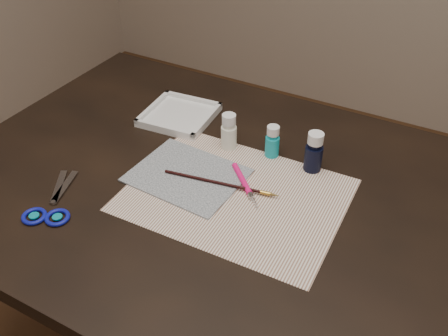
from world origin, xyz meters
The scene contains 10 objects.
table centered at (0.00, 0.00, 0.38)m, with size 1.30×0.90×0.75m, color black.
paper centered at (0.04, -0.02, 0.75)m, with size 0.47×0.36×0.00m, color white.
canvas centered at (-0.09, -0.01, 0.75)m, with size 0.25×0.20×0.00m, color black.
paint_bottle_white centered at (-0.06, 0.14, 0.80)m, with size 0.04×0.04×0.09m, color white.
paint_bottle_cyan centered at (0.05, 0.16, 0.79)m, with size 0.03×0.03×0.08m, color #13A4B3.
paint_bottle_navy centered at (0.15, 0.15, 0.80)m, with size 0.04×0.04×0.10m, color black.
paintbrush centered at (0.00, -0.01, 0.76)m, with size 0.27×0.01×0.01m, color black, non-canonical shape.
craft_knife centered at (0.05, 0.01, 0.76)m, with size 0.16×0.01×0.01m, color #F5116F, non-canonical shape.
scissors centered at (-0.31, -0.22, 0.76)m, with size 0.20×0.10×0.01m, color silver, non-canonical shape.
palette_tray centered at (-0.24, 0.19, 0.76)m, with size 0.18×0.18×0.02m, color white.
Camera 1 is at (0.42, -0.76, 1.47)m, focal length 40.00 mm.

